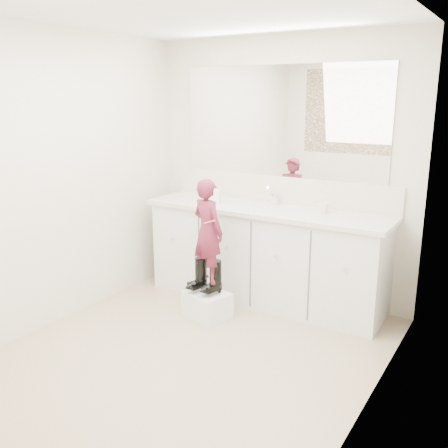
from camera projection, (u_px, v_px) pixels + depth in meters
The scene contains 17 objects.
floor at pixel (189, 355), 3.71m from camera, with size 3.00×3.00×0.00m, color #8D7A5C.
ceiling at pixel (182, 8), 3.11m from camera, with size 3.00×3.00×0.00m, color white.
wall_back at pixel (280, 170), 4.65m from camera, with size 2.60×2.60×0.00m, color beige.
wall_left at pixel (57, 180), 4.08m from camera, with size 3.00×3.00×0.00m, color beige.
wall_right at pixel (376, 221), 2.75m from camera, with size 3.00×3.00×0.00m, color beige.
vanity_cabinet at pixel (265, 257), 4.62m from camera, with size 2.20×0.55×0.85m, color silver.
countertop at pixel (265, 210), 4.49m from camera, with size 2.28×0.58×0.04m, color beige.
backsplash at pixel (279, 190), 4.68m from camera, with size 2.28×0.03×0.25m, color beige.
mirror at pixel (281, 122), 4.53m from camera, with size 2.00×0.02×1.00m, color white.
faucet at pixel (274, 199), 4.61m from camera, with size 0.08×0.08×0.10m, color silver.
cup at pixel (324, 208), 4.29m from camera, with size 0.10×0.10×0.09m, color beige.
soap_bottle at pixel (216, 194), 4.68m from camera, with size 0.08×0.08×0.18m, color white.
step_stool at pixel (207, 305), 4.32m from camera, with size 0.35×0.30×0.23m, color white.
boot_left at pixel (201, 274), 4.31m from camera, with size 0.11×0.20×0.30m, color black, non-canonical shape.
boot_right at pixel (216, 277), 4.23m from camera, with size 0.11×0.20×0.30m, color black, non-canonical shape.
toddler at pixel (208, 231), 4.17m from camera, with size 0.32×0.21×0.89m, color #982E50.
toothbrush at pixel (209, 222), 4.04m from camera, with size 0.01×0.01×0.14m, color #E05782.
Camera 1 is at (1.99, -2.71, 1.87)m, focal length 40.00 mm.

